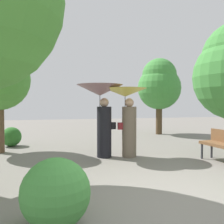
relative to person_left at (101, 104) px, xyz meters
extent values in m
plane|color=slate|center=(0.44, -3.32, -1.54)|extent=(40.00, 40.00, 0.00)
cylinder|color=black|center=(0.08, 0.00, -0.82)|extent=(0.42, 0.42, 1.46)
sphere|color=tan|center=(0.08, 0.00, 0.03)|extent=(0.26, 0.26, 0.26)
cylinder|color=#333338|center=(-0.04, 0.00, -0.18)|extent=(0.02, 0.02, 0.81)
cone|color=gray|center=(-0.04, 0.00, 0.38)|extent=(1.32, 1.32, 0.31)
cube|color=black|center=(0.35, -0.01, -0.64)|extent=(0.14, 0.10, 0.20)
cylinder|color=#6B5B4C|center=(0.79, -0.13, -0.82)|extent=(0.42, 0.42, 1.45)
sphere|color=tan|center=(0.79, -0.13, 0.03)|extent=(0.26, 0.26, 0.26)
cylinder|color=#333338|center=(0.67, -0.13, -0.20)|extent=(0.02, 0.02, 0.79)
cone|color=#D8C64C|center=(0.67, -0.13, 0.32)|extent=(1.24, 1.24, 0.24)
cube|color=maroon|center=(0.53, -0.13, -0.64)|extent=(0.14, 0.10, 0.20)
cylinder|color=#38383D|center=(2.69, -0.87, -1.32)|extent=(0.06, 0.06, 0.44)
cylinder|color=#38383D|center=(3.03, -0.84, -1.32)|extent=(0.06, 0.06, 0.44)
cylinder|color=#4C3823|center=(3.83, 4.31, 0.00)|extent=(0.31, 0.31, 3.09)
sphere|color=#428C3D|center=(3.83, 4.31, 0.78)|extent=(2.14, 2.14, 2.14)
sphere|color=#428C3D|center=(3.83, 4.31, 1.39)|extent=(1.71, 1.71, 1.71)
sphere|color=#428C3D|center=(-1.32, -3.65, -1.11)|extent=(0.87, 0.87, 0.87)
sphere|color=#2D6B28|center=(-2.81, 2.46, -1.19)|extent=(0.70, 0.70, 0.70)
camera|label=1|loc=(-1.34, -6.63, 0.00)|focal=37.95mm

